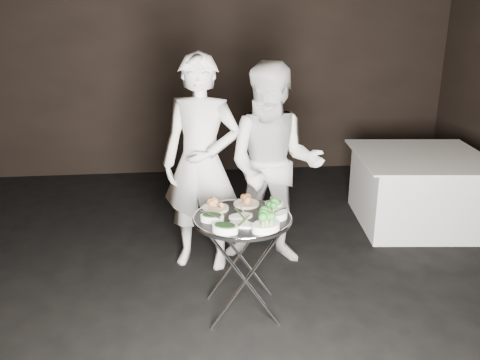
{
  "coord_description": "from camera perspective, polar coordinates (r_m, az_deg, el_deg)",
  "views": [
    {
      "loc": [
        -0.42,
        -3.01,
        2.08
      ],
      "look_at": [
        -0.06,
        0.29,
        0.95
      ],
      "focal_mm": 38.0,
      "sensor_mm": 36.0,
      "label": 1
    }
  ],
  "objects": [
    {
      "name": "serving_utensils",
      "position": [
        3.48,
        0.42,
        -2.99
      ],
      "size": [
        0.59,
        0.42,
        0.01
      ],
      "color": "silver",
      "rests_on": "serving_tray"
    },
    {
      "name": "floor",
      "position": [
        3.7,
        1.45,
        -15.9
      ],
      "size": [
        6.0,
        7.0,
        0.05
      ],
      "primitive_type": "cube",
      "color": "black",
      "rests_on": "ground"
    },
    {
      "name": "asparagus_plate_b",
      "position": [
        3.31,
        0.26,
        -4.91
      ],
      "size": [
        0.2,
        0.17,
        0.04
      ],
      "rotation": [
        0.0,
        0.0,
        -0.51
      ],
      "color": "white",
      "rests_on": "serving_tray"
    },
    {
      "name": "tray_stand",
      "position": [
        3.58,
        0.27,
        -9.09
      ],
      "size": [
        0.49,
        0.41,
        0.72
      ],
      "rotation": [
        0.0,
        0.0,
        0.03
      ],
      "color": "silver",
      "rests_on": "floor"
    },
    {
      "name": "asparagus_plate_a",
      "position": [
        3.43,
        0.09,
        -4.01
      ],
      "size": [
        0.19,
        0.13,
        0.03
      ],
      "rotation": [
        0.0,
        0.0,
        0.23
      ],
      "color": "white",
      "rests_on": "serving_tray"
    },
    {
      "name": "broccoli_bowl_a",
      "position": [
        3.41,
        3.92,
        -3.82
      ],
      "size": [
        0.22,
        0.19,
        0.08
      ],
      "rotation": [
        0.0,
        0.0,
        0.38
      ],
      "color": "white",
      "rests_on": "serving_tray"
    },
    {
      "name": "potato_plate_b",
      "position": [
        3.64,
        0.72,
        -2.38
      ],
      "size": [
        0.18,
        0.18,
        0.07
      ],
      "rotation": [
        0.0,
        0.0,
        0.13
      ],
      "color": "beige",
      "rests_on": "serving_tray"
    },
    {
      "name": "waiter_left",
      "position": [
        4.1,
        -4.37,
        1.81
      ],
      "size": [
        0.74,
        0.6,
        1.77
      ],
      "primitive_type": "imported",
      "rotation": [
        0.0,
        0.0,
        -0.31
      ],
      "color": "silver",
      "rests_on": "floor"
    },
    {
      "name": "spinach_bowl_a",
      "position": [
        3.38,
        -3.15,
        -4.16
      ],
      "size": [
        0.18,
        0.14,
        0.06
      ],
      "rotation": [
        0.0,
        0.0,
        -0.26
      ],
      "color": "white",
      "rests_on": "serving_tray"
    },
    {
      "name": "dining_table",
      "position": [
        5.36,
        19.32,
        -0.99
      ],
      "size": [
        1.25,
        1.25,
        0.71
      ],
      "rotation": [
        0.0,
        0.0,
        -0.11
      ],
      "color": "white",
      "rests_on": "floor"
    },
    {
      "name": "greens_bowl",
      "position": [
        3.58,
        3.84,
        -2.74
      ],
      "size": [
        0.13,
        0.13,
        0.08
      ],
      "rotation": [
        0.0,
        0.0,
        -0.08
      ],
      "color": "white",
      "rests_on": "serving_tray"
    },
    {
      "name": "waiter_right",
      "position": [
        4.18,
        3.81,
        1.59
      ],
      "size": [
        0.95,
        0.82,
        1.69
      ],
      "primitive_type": "imported",
      "rotation": [
        0.0,
        0.0,
        -0.25
      ],
      "color": "silver",
      "rests_on": "floor"
    },
    {
      "name": "broccoli_bowl_b",
      "position": [
        3.23,
        2.92,
        -5.09
      ],
      "size": [
        0.23,
        0.21,
        0.08
      ],
      "rotation": [
        0.0,
        0.0,
        0.42
      ],
      "color": "white",
      "rests_on": "serving_tray"
    },
    {
      "name": "potato_plate_a",
      "position": [
        3.57,
        -2.78,
        -2.87
      ],
      "size": [
        0.19,
        0.19,
        0.07
      ],
      "rotation": [
        0.0,
        0.0,
        -0.32
      ],
      "color": "beige",
      "rests_on": "serving_tray"
    },
    {
      "name": "spinach_bowl_b",
      "position": [
        3.21,
        -1.69,
        -5.35
      ],
      "size": [
        0.2,
        0.17,
        0.07
      ],
      "rotation": [
        0.0,
        0.0,
        -0.41
      ],
      "color": "white",
      "rests_on": "serving_tray"
    },
    {
      "name": "wall_back",
      "position": [
        6.57,
        -2.65,
        13.77
      ],
      "size": [
        6.0,
        0.05,
        3.0
      ],
      "primitive_type": "cube",
      "color": "black",
      "rests_on": "floor"
    },
    {
      "name": "serving_tray",
      "position": [
        3.44,
        0.27,
        -4.36
      ],
      "size": [
        0.68,
        0.68,
        0.04
      ],
      "color": "black",
      "rests_on": "tray_stand"
    }
  ]
}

